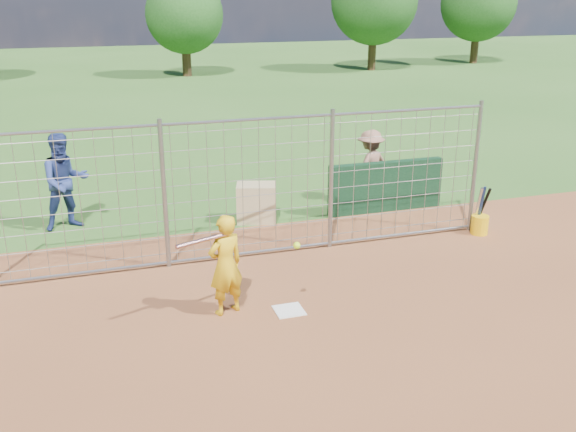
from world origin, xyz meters
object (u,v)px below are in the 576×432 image
object	(u,v)px
batter	(226,265)
equipment_bin	(256,203)
bystander_c	(370,166)
bystander_a	(65,182)
bucket_with_bats	(480,222)

from	to	relation	value
batter	equipment_bin	world-z (taller)	batter
bystander_c	bystander_a	bearing A→B (deg)	-28.02
bystander_a	equipment_bin	world-z (taller)	bystander_a
bystander_a	bystander_c	bearing A→B (deg)	-16.73
bucket_with_bats	bystander_c	bearing A→B (deg)	114.77
batter	bystander_a	world-z (taller)	bystander_a
batter	equipment_bin	distance (m)	4.04
bystander_a	batter	bearing A→B (deg)	-78.45
bystander_c	bucket_with_bats	world-z (taller)	bystander_c
equipment_bin	bucket_with_bats	distance (m)	4.50
equipment_bin	bucket_with_bats	xyz separation A→B (m)	(4.01, -2.04, -0.15)
bystander_a	equipment_bin	xyz separation A→B (m)	(3.71, -0.76, -0.57)
bystander_a	equipment_bin	size ratio (longest dim) A/B	2.44
batter	bucket_with_bats	size ratio (longest dim) A/B	1.59
bystander_c	bucket_with_bats	bearing A→B (deg)	88.49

